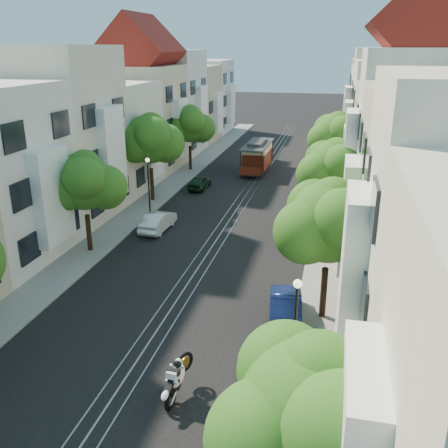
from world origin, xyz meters
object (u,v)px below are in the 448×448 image
Objects in this scene: tree_e_c at (334,169)px; tree_w_b at (85,183)px; tree_e_d at (337,137)px; lamp_east at (296,315)px; tree_e_b at (330,224)px; sportbike_rider at (176,377)px; parked_car_w_mid at (158,221)px; cable_car at (257,155)px; lamp_west at (148,177)px; parked_car_e_mid at (285,310)px; tree_w_c at (150,140)px; tree_w_d at (190,125)px; parked_car_w_far at (200,182)px; parked_car_e_far at (299,218)px.

tree_e_c is 15.60m from tree_w_b.
tree_e_d reaches higher than lamp_east.
sportbike_rider is at bearing -126.13° from tree_e_b.
parked_car_w_mid is (2.74, 4.60, -3.75)m from tree_w_b.
tree_e_d is 3.08× the size of sportbike_rider.
sportbike_rider is at bearing -84.34° from cable_car.
tree_w_b is 1.51× the size of lamp_west.
tree_e_c reaches higher than parked_car_e_mid.
sportbike_rider is (9.41, -22.83, -4.24)m from tree_w_c.
tree_e_b is 0.94× the size of tree_w_c.
tree_e_b is 1.62× the size of parked_car_e_mid.
tree_w_c reaches higher than lamp_east.
tree_w_d is 2.93× the size of sportbike_rider.
tree_w_b is at bearing 81.65° from parked_car_w_far.
lamp_east is at bearing -57.35° from tree_w_c.
sportbike_rider is 0.30× the size of cable_car.
parked_car_e_far is (12.19, 7.66, -3.79)m from tree_w_b.
tree_e_d is 1.65× the size of lamp_east.
parked_car_e_mid is at bearing 136.09° from parked_car_w_mid.
tree_w_c is at bearing -117.20° from cable_car.
tree_w_d reaches higher than parked_car_w_mid.
tree_e_c is at bearing -44.58° from parked_car_e_far.
tree_e_d is 1.66× the size of parked_car_e_mid.
tree_e_d is 29.54m from sportbike_rider.
tree_e_d is 1.95× the size of parked_car_w_far.
tree_e_c is at bearing -19.15° from tree_w_c.
lamp_east is 1.18× the size of parked_car_w_far.
tree_e_b reaches higher than cable_car.
cable_car is 8.85m from parked_car_w_far.
tree_w_b is 0.88× the size of tree_w_c.
tree_e_c is (-0.00, 11.00, -0.13)m from tree_e_b.
sportbike_rider is (9.41, -11.83, -3.57)m from tree_w_b.
parked_car_e_mid reaches higher than parked_car_e_far.
tree_e_c reaches higher than parked_car_w_mid.
tree_e_d reaches higher than tree_w_d.
tree_e_c is 12.59m from parked_car_e_mid.
parked_car_e_mid reaches higher than parked_car_w_mid.
tree_w_c is 3.19× the size of sportbike_rider.
lamp_west reaches higher than parked_car_w_far.
parked_car_w_mid is (2.74, -17.40, -3.95)m from tree_w_d.
tree_w_b is 0.96× the size of tree_w_d.
tree_w_b is at bearing -95.97° from lamp_west.
parked_car_w_far is (-10.70, 25.41, -2.25)m from lamp_east.
parked_car_w_mid is 1.12× the size of parked_car_w_far.
parked_car_e_mid is (-0.74, 4.13, -2.16)m from lamp_east.
tree_w_c is 3.81m from lamp_west.
tree_w_c is at bearing 119.97° from parked_car_e_mid.
lamp_east is 27.66m from parked_car_w_far.
tree_w_d is 1.58× the size of parked_car_e_mid.
lamp_west is 21.72m from sportbike_rider.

